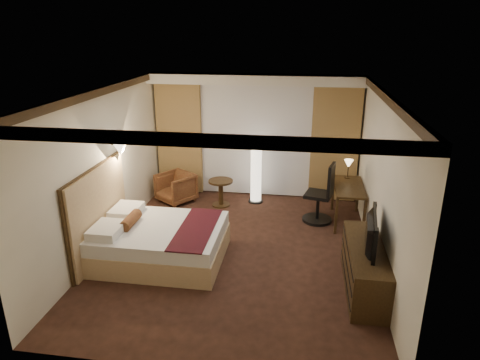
# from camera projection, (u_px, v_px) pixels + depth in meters

# --- Properties ---
(floor) EXTENTS (4.50, 5.50, 0.01)m
(floor) POSITION_uv_depth(u_px,v_px,m) (236.00, 251.00, 7.30)
(floor) COLOR black
(floor) RESTS_ON ground
(ceiling) EXTENTS (4.50, 5.50, 0.01)m
(ceiling) POSITION_uv_depth(u_px,v_px,m) (236.00, 92.00, 6.39)
(ceiling) COLOR white
(ceiling) RESTS_ON back_wall
(back_wall) EXTENTS (4.50, 0.02, 2.70)m
(back_wall) POSITION_uv_depth(u_px,v_px,m) (256.00, 136.00, 9.41)
(back_wall) COLOR beige
(back_wall) RESTS_ON floor
(left_wall) EXTENTS (0.02, 5.50, 2.70)m
(left_wall) POSITION_uv_depth(u_px,v_px,m) (104.00, 170.00, 7.17)
(left_wall) COLOR beige
(left_wall) RESTS_ON floor
(right_wall) EXTENTS (0.02, 5.50, 2.70)m
(right_wall) POSITION_uv_depth(u_px,v_px,m) (381.00, 184.00, 6.53)
(right_wall) COLOR beige
(right_wall) RESTS_ON floor
(crown_molding) EXTENTS (4.50, 5.50, 0.12)m
(crown_molding) POSITION_uv_depth(u_px,v_px,m) (236.00, 96.00, 6.41)
(crown_molding) COLOR black
(crown_molding) RESTS_ON ceiling
(soffit) EXTENTS (4.50, 0.50, 0.20)m
(soffit) POSITION_uv_depth(u_px,v_px,m) (255.00, 79.00, 8.75)
(soffit) COLOR white
(soffit) RESTS_ON ceiling
(curtain_sheer) EXTENTS (2.48, 0.04, 2.45)m
(curtain_sheer) POSITION_uv_depth(u_px,v_px,m) (256.00, 141.00, 9.37)
(curtain_sheer) COLOR silver
(curtain_sheer) RESTS_ON back_wall
(curtain_left_drape) EXTENTS (1.00, 0.14, 2.45)m
(curtain_left_drape) POSITION_uv_depth(u_px,v_px,m) (180.00, 139.00, 9.55)
(curtain_left_drape) COLOR #9E7B48
(curtain_left_drape) RESTS_ON back_wall
(curtain_right_drape) EXTENTS (1.00, 0.14, 2.45)m
(curtain_right_drape) POSITION_uv_depth(u_px,v_px,m) (335.00, 145.00, 9.07)
(curtain_right_drape) COLOR #9E7B48
(curtain_right_drape) RESTS_ON back_wall
(wall_sconce) EXTENTS (0.24, 0.24, 0.24)m
(wall_sconce) POSITION_uv_depth(u_px,v_px,m) (120.00, 149.00, 7.39)
(wall_sconce) COLOR white
(wall_sconce) RESTS_ON left_wall
(bed) EXTENTS (2.02, 1.57, 0.59)m
(bed) POSITION_uv_depth(u_px,v_px,m) (161.00, 242.00, 6.98)
(bed) COLOR white
(bed) RESTS_ON floor
(headboard) EXTENTS (0.12, 1.87, 1.50)m
(headboard) POSITION_uv_depth(u_px,v_px,m) (99.00, 213.00, 6.97)
(headboard) COLOR tan
(headboard) RESTS_ON floor
(armchair) EXTENTS (0.93, 0.92, 0.71)m
(armchair) POSITION_uv_depth(u_px,v_px,m) (176.00, 186.00, 9.26)
(armchair) COLOR #532318
(armchair) RESTS_ON floor
(side_table) EXTENTS (0.52, 0.52, 0.57)m
(side_table) POSITION_uv_depth(u_px,v_px,m) (221.00, 193.00, 9.09)
(side_table) COLOR black
(side_table) RESTS_ON floor
(floor_lamp) EXTENTS (0.31, 0.31, 1.48)m
(floor_lamp) POSITION_uv_depth(u_px,v_px,m) (256.00, 170.00, 9.13)
(floor_lamp) COLOR white
(floor_lamp) RESTS_ON floor
(desk) EXTENTS (0.55, 1.22, 0.75)m
(desk) POSITION_uv_depth(u_px,v_px,m) (348.00, 204.00, 8.29)
(desk) COLOR black
(desk) RESTS_ON floor
(desk_lamp) EXTENTS (0.18, 0.18, 0.34)m
(desk_lamp) POSITION_uv_depth(u_px,v_px,m) (348.00, 170.00, 8.53)
(desk_lamp) COLOR #FFD899
(desk_lamp) RESTS_ON desk
(office_chair) EXTENTS (0.70, 0.70, 1.20)m
(office_chair) POSITION_uv_depth(u_px,v_px,m) (319.00, 193.00, 8.25)
(office_chair) COLOR black
(office_chair) RESTS_ON floor
(dresser) EXTENTS (0.50, 1.73, 0.67)m
(dresser) POSITION_uv_depth(u_px,v_px,m) (364.00, 268.00, 6.17)
(dresser) COLOR black
(dresser) RESTS_ON floor
(television) EXTENTS (0.69, 1.06, 0.13)m
(television) POSITION_uv_depth(u_px,v_px,m) (367.00, 228.00, 5.96)
(television) COLOR black
(television) RESTS_ON dresser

